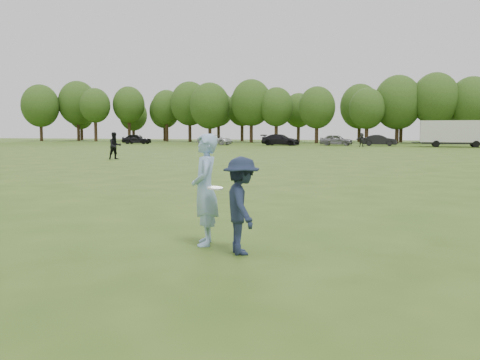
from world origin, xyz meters
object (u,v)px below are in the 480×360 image
Objects in this scene: defender at (241,206)px; car_e at (336,140)px; car_a at (137,139)px; car_c at (215,140)px; car_d at (281,140)px; car_f at (380,140)px; thrower at (205,190)px; cargo_trailer at (455,132)px; player_far_a at (115,146)px; player_far_d at (362,140)px.

defender reaches higher than car_e.
car_e is at bearing -92.65° from car_a.
car_c is 9.23m from car_d.
car_d reaches higher than car_c.
car_a is 0.99× the size of car_f.
car_c is (-21.06, 58.19, -0.31)m from thrower.
car_e is (-5.43, 60.56, -0.07)m from defender.
player_far_a is at bearing -125.96° from cargo_trailer.
car_d is 21.67m from cargo_trailer.
defender is (0.81, -0.45, -0.18)m from thrower.
car_c is at bearing -99.54° from car_a.
player_far_a is at bearing 165.59° from car_e.
car_a is 29.37m from car_e.
car_a is 0.88× the size of car_c.
car_d is at bearing 139.84° from player_far_d.
car_d is at bearing 31.63° from player_far_a.
car_e is at bearing -24.04° from defender.
car_f is at bearing 157.91° from thrower.
player_far_d reaches higher than car_e.
player_far_d reaches higher than car_d.
thrower reaches higher than car_d.
car_e reaches higher than car_c.
player_far_d is 33.17m from car_a.
defender is 0.33× the size of car_c.
player_far_d is at bearing -92.42° from car_c.
car_d is at bearing 179.03° from cargo_trailer.
car_e is at bearing 163.22° from thrower.
car_d is at bearing -83.65° from car_c.
player_far_a is 0.43× the size of car_f.
cargo_trailer is (9.00, 58.51, 0.97)m from defender.
car_c is (-21.87, 58.64, -0.12)m from defender.
defender is at bearing 179.85° from car_f.
car_d is 1.18× the size of car_f.
car_e reaches higher than car_a.
player_far_a is 0.44× the size of car_a.
car_c is (-20.03, 2.55, -0.17)m from player_far_d.
thrower is at bearing 179.08° from car_f.
player_far_d is 0.33× the size of car_d.
cargo_trailer is at bearing -85.66° from car_d.
car_c is 16.55m from car_e.
car_c is 30.88m from cargo_trailer.
player_far_a is at bearing 155.86° from car_f.
thrower is 0.45× the size of car_f.
cargo_trailer reaches higher than car_d.
car_e reaches higher than car_f.
car_f is (34.94, 0.59, -0.02)m from car_a.
car_f is at bearing -92.95° from car_a.
car_f is at bearing 167.37° from cargo_trailer.
car_f is at bearing 13.65° from player_far_a.
player_far_a is 40.64m from car_f.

